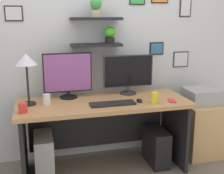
{
  "coord_description": "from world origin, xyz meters",
  "views": [
    {
      "loc": [
        -0.64,
        -2.78,
        1.59
      ],
      "look_at": [
        0.1,
        0.05,
        0.88
      ],
      "focal_mm": 47.42,
      "sensor_mm": 36.0,
      "label": 1
    }
  ],
  "objects_px": {
    "keyboard": "(113,104)",
    "computer_tower_right": "(156,146)",
    "pen_cup": "(47,99)",
    "desk": "(103,119)",
    "computer_mouse": "(140,100)",
    "printer": "(202,96)",
    "cell_phone": "(172,101)",
    "coffee_mug": "(23,108)",
    "monitor_left": "(68,75)",
    "drawer_cabinet": "(200,128)",
    "monitor_right": "(128,73)",
    "water_cup": "(154,98)",
    "desk_lamp": "(26,63)",
    "computer_tower_left": "(44,156)"
  },
  "relations": [
    {
      "from": "cell_phone",
      "to": "coffee_mug",
      "type": "bearing_deg",
      "value": -163.39
    },
    {
      "from": "monitor_left",
      "to": "water_cup",
      "type": "distance_m",
      "value": 0.91
    },
    {
      "from": "coffee_mug",
      "to": "keyboard",
      "type": "bearing_deg",
      "value": 2.33
    },
    {
      "from": "water_cup",
      "to": "drawer_cabinet",
      "type": "height_order",
      "value": "water_cup"
    },
    {
      "from": "desk",
      "to": "drawer_cabinet",
      "type": "relative_size",
      "value": 2.81
    },
    {
      "from": "monitor_right",
      "to": "computer_tower_right",
      "type": "bearing_deg",
      "value": -42.42
    },
    {
      "from": "monitor_right",
      "to": "desk_lamp",
      "type": "height_order",
      "value": "desk_lamp"
    },
    {
      "from": "computer_tower_right",
      "to": "drawer_cabinet",
      "type": "bearing_deg",
      "value": 10.07
    },
    {
      "from": "monitor_right",
      "to": "coffee_mug",
      "type": "distance_m",
      "value": 1.18
    },
    {
      "from": "keyboard",
      "to": "desk_lamp",
      "type": "bearing_deg",
      "value": 165.35
    },
    {
      "from": "cell_phone",
      "to": "printer",
      "type": "bearing_deg",
      "value": 44.51
    },
    {
      "from": "computer_mouse",
      "to": "pen_cup",
      "type": "xyz_separation_m",
      "value": [
        -0.89,
        0.16,
        0.04
      ]
    },
    {
      "from": "keyboard",
      "to": "desk_lamp",
      "type": "relative_size",
      "value": 0.89
    },
    {
      "from": "monitor_right",
      "to": "drawer_cabinet",
      "type": "distance_m",
      "value": 1.09
    },
    {
      "from": "pen_cup",
      "to": "computer_tower_right",
      "type": "relative_size",
      "value": 0.25
    },
    {
      "from": "computer_tower_left",
      "to": "computer_tower_right",
      "type": "distance_m",
      "value": 1.19
    },
    {
      "from": "monitor_right",
      "to": "printer",
      "type": "height_order",
      "value": "monitor_right"
    },
    {
      "from": "cell_phone",
      "to": "coffee_mug",
      "type": "height_order",
      "value": "coffee_mug"
    },
    {
      "from": "cell_phone",
      "to": "computer_tower_right",
      "type": "distance_m",
      "value": 0.59
    },
    {
      "from": "monitor_left",
      "to": "pen_cup",
      "type": "xyz_separation_m",
      "value": [
        -0.23,
        -0.18,
        -0.19
      ]
    },
    {
      "from": "computer_mouse",
      "to": "coffee_mug",
      "type": "height_order",
      "value": "coffee_mug"
    },
    {
      "from": "keyboard",
      "to": "monitor_left",
      "type": "bearing_deg",
      "value": 136.9
    },
    {
      "from": "monitor_left",
      "to": "drawer_cabinet",
      "type": "xyz_separation_m",
      "value": [
        1.5,
        -0.13,
        -0.69
      ]
    },
    {
      "from": "printer",
      "to": "coffee_mug",
      "type": "bearing_deg",
      "value": -172.3
    },
    {
      "from": "desk_lamp",
      "to": "coffee_mug",
      "type": "xyz_separation_m",
      "value": [
        -0.05,
        -0.24,
        -0.36
      ]
    },
    {
      "from": "desk_lamp",
      "to": "water_cup",
      "type": "relative_size",
      "value": 4.49
    },
    {
      "from": "coffee_mug",
      "to": "water_cup",
      "type": "xyz_separation_m",
      "value": [
        1.24,
        -0.02,
        0.01
      ]
    },
    {
      "from": "pen_cup",
      "to": "computer_tower_left",
      "type": "height_order",
      "value": "pen_cup"
    },
    {
      "from": "desk",
      "to": "computer_tower_left",
      "type": "relative_size",
      "value": 3.86
    },
    {
      "from": "monitor_left",
      "to": "cell_phone",
      "type": "relative_size",
      "value": 3.55
    },
    {
      "from": "computer_mouse",
      "to": "computer_tower_left",
      "type": "bearing_deg",
      "value": 172.88
    },
    {
      "from": "monitor_right",
      "to": "computer_tower_right",
      "type": "xyz_separation_m",
      "value": [
        0.26,
        -0.23,
        -0.78
      ]
    },
    {
      "from": "computer_tower_left",
      "to": "cell_phone",
      "type": "bearing_deg",
      "value": -7.88
    },
    {
      "from": "monitor_left",
      "to": "monitor_right",
      "type": "xyz_separation_m",
      "value": [
        0.65,
        -0.0,
        -0.01
      ]
    },
    {
      "from": "keyboard",
      "to": "drawer_cabinet",
      "type": "xyz_separation_m",
      "value": [
        1.11,
        0.23,
        -0.45
      ]
    },
    {
      "from": "desk",
      "to": "water_cup",
      "type": "relative_size",
      "value": 15.6
    },
    {
      "from": "coffee_mug",
      "to": "computer_tower_left",
      "type": "height_order",
      "value": "coffee_mug"
    },
    {
      "from": "monitor_left",
      "to": "computer_tower_left",
      "type": "distance_m",
      "value": 0.85
    },
    {
      "from": "coffee_mug",
      "to": "drawer_cabinet",
      "type": "bearing_deg",
      "value": 7.7
    },
    {
      "from": "desk",
      "to": "monitor_right",
      "type": "distance_m",
      "value": 0.57
    },
    {
      "from": "monitor_right",
      "to": "cell_phone",
      "type": "height_order",
      "value": "monitor_right"
    },
    {
      "from": "water_cup",
      "to": "monitor_left",
      "type": "bearing_deg",
      "value": 152.47
    },
    {
      "from": "computer_tower_left",
      "to": "computer_tower_right",
      "type": "height_order",
      "value": "computer_tower_left"
    },
    {
      "from": "computer_mouse",
      "to": "printer",
      "type": "xyz_separation_m",
      "value": [
        0.83,
        0.21,
        -0.07
      ]
    },
    {
      "from": "pen_cup",
      "to": "desk",
      "type": "bearing_deg",
      "value": 2.01
    },
    {
      "from": "computer_tower_right",
      "to": "monitor_right",
      "type": "bearing_deg",
      "value": 137.58
    },
    {
      "from": "keyboard",
      "to": "computer_tower_right",
      "type": "bearing_deg",
      "value": 13.31
    },
    {
      "from": "pen_cup",
      "to": "computer_tower_right",
      "type": "height_order",
      "value": "pen_cup"
    },
    {
      "from": "printer",
      "to": "computer_mouse",
      "type": "bearing_deg",
      "value": -165.9
    },
    {
      "from": "computer_mouse",
      "to": "drawer_cabinet",
      "type": "bearing_deg",
      "value": 14.1
    }
  ]
}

